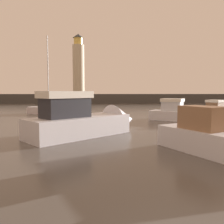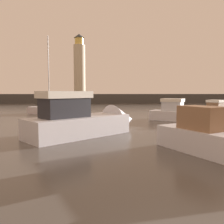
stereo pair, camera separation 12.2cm
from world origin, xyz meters
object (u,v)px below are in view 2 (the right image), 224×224
at_px(sailboat_moored, 54,110).
at_px(motorboat_1, 190,114).
at_px(lighthouse, 79,66).
at_px(motorboat_3, 221,141).
at_px(motorboat_4, 92,120).
at_px(motorboat_5, 221,110).

bearing_deg(sailboat_moored, motorboat_1, -31.06).
height_order(lighthouse, sailboat_moored, lighthouse).
bearing_deg(sailboat_moored, motorboat_3, -62.13).
xyz_separation_m(lighthouse, motorboat_4, (4.73, -45.20, -8.69)).
relative_size(motorboat_1, sailboat_moored, 0.72).
bearing_deg(sailboat_moored, motorboat_4, -70.19).
distance_m(motorboat_1, motorboat_4, 11.50).
bearing_deg(motorboat_5, sailboat_moored, 173.30).
bearing_deg(motorboat_5, motorboat_4, -140.88).
xyz_separation_m(motorboat_1, motorboat_3, (-3.59, -12.69, 0.06)).
height_order(motorboat_3, motorboat_4, motorboat_4).
xyz_separation_m(motorboat_5, sailboat_moored, (-21.66, 2.55, -0.08)).
height_order(motorboat_3, motorboat_5, motorboat_3).
height_order(motorboat_1, sailboat_moored, sailboat_moored).
bearing_deg(motorboat_1, motorboat_3, -105.79).
xyz_separation_m(motorboat_4, sailboat_moored, (-5.62, 15.59, -0.40)).
height_order(lighthouse, motorboat_4, lighthouse).
bearing_deg(motorboat_1, motorboat_5, 45.09).
relative_size(lighthouse, motorboat_4, 1.83).
bearing_deg(lighthouse, motorboat_3, -78.30).
bearing_deg(motorboat_4, motorboat_5, 39.12).
distance_m(lighthouse, motorboat_1, 42.21).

